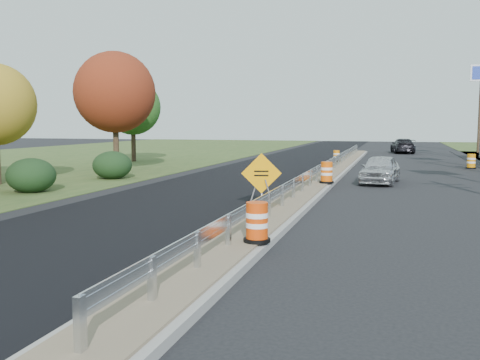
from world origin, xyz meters
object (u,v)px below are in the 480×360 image
(caution_sign, at_px, (261,194))
(car_dark_far, at_px, (403,146))
(barrel_shoulder_mid, at_px, (471,162))
(car_silver, at_px, (380,169))
(barrel_median_far, at_px, (336,156))
(barrel_median_mid, at_px, (327,173))
(barrel_median_near, at_px, (257,223))

(caution_sign, distance_m, car_dark_far, 38.02)
(barrel_shoulder_mid, xyz_separation_m, car_dark_far, (-4.20, 17.70, 0.26))
(car_silver, bearing_deg, car_dark_far, 93.31)
(barrel_median_far, relative_size, car_silver, 0.19)
(caution_sign, xyz_separation_m, barrel_median_far, (0.35, 20.91, 0.12))
(caution_sign, xyz_separation_m, barrel_median_mid, (1.45, 6.68, 0.20))
(barrel_median_far, height_order, car_silver, car_silver)
(barrel_median_far, bearing_deg, barrel_median_mid, -85.58)
(barrel_median_mid, bearing_deg, car_silver, 49.54)
(barrel_median_far, bearing_deg, car_silver, -73.43)
(caution_sign, relative_size, barrel_median_near, 2.09)
(barrel_median_mid, bearing_deg, car_dark_far, 83.28)
(barrel_median_near, xyz_separation_m, barrel_shoulder_mid, (7.85, 26.16, -0.22))
(barrel_shoulder_mid, relative_size, car_silver, 0.23)
(barrel_median_mid, height_order, barrel_shoulder_mid, barrel_median_mid)
(barrel_median_mid, relative_size, car_dark_far, 0.20)
(barrel_median_near, distance_m, barrel_median_far, 27.12)
(barrel_median_mid, xyz_separation_m, barrel_shoulder_mid, (7.85, 13.29, -0.24))
(barrel_median_far, xyz_separation_m, car_dark_far, (4.75, 16.76, 0.11))
(caution_sign, bearing_deg, barrel_shoulder_mid, 49.48)
(barrel_median_near, height_order, barrel_shoulder_mid, barrel_median_near)
(barrel_median_far, relative_size, car_dark_far, 0.16)
(car_silver, distance_m, car_dark_far, 28.30)
(barrel_shoulder_mid, distance_m, car_silver, 11.93)
(barrel_median_mid, bearing_deg, barrel_shoulder_mid, 59.45)
(car_dark_far, bearing_deg, barrel_median_mid, 76.95)
(car_silver, bearing_deg, caution_sign, -105.87)
(caution_sign, bearing_deg, barrel_median_near, -92.37)
(barrel_median_mid, xyz_separation_m, car_dark_far, (3.65, 30.99, 0.02))
(barrel_median_mid, height_order, barrel_median_far, barrel_median_mid)
(caution_sign, distance_m, barrel_median_far, 20.92)
(barrel_median_near, height_order, car_dark_far, car_dark_far)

